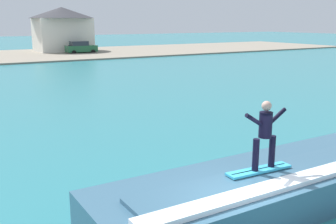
{
  "coord_description": "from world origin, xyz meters",
  "views": [
    {
      "loc": [
        -5.66,
        -5.54,
        4.7
      ],
      "look_at": [
        1.7,
        6.68,
        1.44
      ],
      "focal_mm": 42.59,
      "sensor_mm": 36.0,
      "label": 1
    }
  ],
  "objects_px": {
    "wave_crest": "(273,186)",
    "surfer": "(265,131)",
    "house_gabled_white": "(62,27)",
    "surfboard": "(259,170)",
    "car_far_shore": "(81,47)"
  },
  "relations": [
    {
      "from": "surfboard",
      "to": "house_gabled_white",
      "type": "bearing_deg",
      "value": 78.16
    },
    {
      "from": "wave_crest",
      "to": "surfer",
      "type": "bearing_deg",
      "value": -166.63
    },
    {
      "from": "surfer",
      "to": "surfboard",
      "type": "bearing_deg",
      "value": 164.03
    },
    {
      "from": "surfboard",
      "to": "surfer",
      "type": "distance_m",
      "value": 1.0
    },
    {
      "from": "house_gabled_white",
      "to": "car_far_shore",
      "type": "bearing_deg",
      "value": -76.73
    },
    {
      "from": "wave_crest",
      "to": "house_gabled_white",
      "type": "distance_m",
      "value": 55.95
    },
    {
      "from": "wave_crest",
      "to": "surfboard",
      "type": "relative_size",
      "value": 5.42
    },
    {
      "from": "car_far_shore",
      "to": "house_gabled_white",
      "type": "height_order",
      "value": "house_gabled_white"
    },
    {
      "from": "car_far_shore",
      "to": "surfer",
      "type": "bearing_deg",
      "value": -104.04
    },
    {
      "from": "wave_crest",
      "to": "house_gabled_white",
      "type": "height_order",
      "value": "house_gabled_white"
    },
    {
      "from": "surfboard",
      "to": "car_far_shore",
      "type": "relative_size",
      "value": 0.41
    },
    {
      "from": "wave_crest",
      "to": "house_gabled_white",
      "type": "bearing_deg",
      "value": 78.77
    },
    {
      "from": "surfer",
      "to": "car_far_shore",
      "type": "bearing_deg",
      "value": 75.96
    },
    {
      "from": "wave_crest",
      "to": "car_far_shore",
      "type": "xyz_separation_m",
      "value": [
        12.01,
        49.98,
        0.44
      ]
    },
    {
      "from": "wave_crest",
      "to": "car_far_shore",
      "type": "distance_m",
      "value": 51.41
    }
  ]
}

